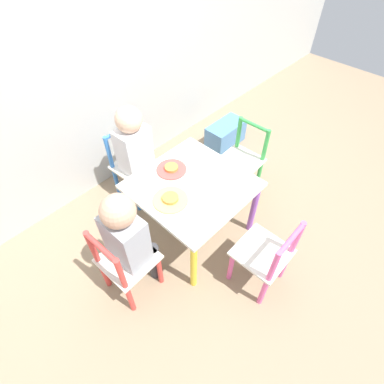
{
  "coord_description": "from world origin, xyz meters",
  "views": [
    {
      "loc": [
        -0.83,
        -0.79,
        1.63
      ],
      "look_at": [
        0.0,
        0.0,
        0.37
      ],
      "focal_mm": 28.0,
      "sensor_mm": 36.0,
      "label": 1
    }
  ],
  "objects_px": {
    "child_left": "(129,236)",
    "storage_bin": "(225,134)",
    "chair_blue": "(133,166)",
    "chair_red": "(125,263)",
    "child_back": "(136,149)",
    "plate_left": "(170,199)",
    "chair_green": "(242,161)",
    "kids_table": "(192,191)",
    "chair_pink": "(265,257)",
    "plate_back": "(171,169)"
  },
  "relations": [
    {
      "from": "child_left",
      "to": "storage_bin",
      "type": "xyz_separation_m",
      "value": [
        1.3,
        0.44,
        -0.33
      ]
    },
    {
      "from": "chair_blue",
      "to": "child_left",
      "type": "xyz_separation_m",
      "value": [
        -0.43,
        -0.54,
        0.18
      ]
    },
    {
      "from": "chair_blue",
      "to": "chair_red",
      "type": "relative_size",
      "value": 1.0
    },
    {
      "from": "child_back",
      "to": "plate_left",
      "type": "bearing_deg",
      "value": -110.13
    },
    {
      "from": "chair_blue",
      "to": "chair_green",
      "type": "relative_size",
      "value": 1.0
    },
    {
      "from": "child_left",
      "to": "storage_bin",
      "type": "height_order",
      "value": "child_left"
    },
    {
      "from": "child_left",
      "to": "plate_left",
      "type": "xyz_separation_m",
      "value": [
        0.29,
        0.02,
        0.01
      ]
    },
    {
      "from": "child_back",
      "to": "kids_table",
      "type": "bearing_deg",
      "value": -90.0
    },
    {
      "from": "chair_red",
      "to": "plate_left",
      "type": "height_order",
      "value": "chair_red"
    },
    {
      "from": "chair_red",
      "to": "storage_bin",
      "type": "bearing_deg",
      "value": -74.52
    },
    {
      "from": "child_left",
      "to": "chair_pink",
      "type": "bearing_deg",
      "value": -139.35
    },
    {
      "from": "plate_back",
      "to": "child_left",
      "type": "bearing_deg",
      "value": -158.1
    },
    {
      "from": "child_back",
      "to": "storage_bin",
      "type": "relative_size",
      "value": 2.14
    },
    {
      "from": "chair_blue",
      "to": "storage_bin",
      "type": "height_order",
      "value": "chair_blue"
    },
    {
      "from": "chair_red",
      "to": "child_back",
      "type": "relative_size",
      "value": 0.72
    },
    {
      "from": "chair_red",
      "to": "chair_pink",
      "type": "distance_m",
      "value": 0.72
    },
    {
      "from": "chair_pink",
      "to": "chair_blue",
      "type": "bearing_deg",
      "value": -88.93
    },
    {
      "from": "plate_left",
      "to": "storage_bin",
      "type": "height_order",
      "value": "plate_left"
    },
    {
      "from": "chair_blue",
      "to": "storage_bin",
      "type": "bearing_deg",
      "value": -9.77
    },
    {
      "from": "kids_table",
      "to": "child_back",
      "type": "relative_size",
      "value": 0.83
    },
    {
      "from": "chair_red",
      "to": "child_back",
      "type": "distance_m",
      "value": 0.71
    },
    {
      "from": "chair_green",
      "to": "storage_bin",
      "type": "xyz_separation_m",
      "value": [
        0.33,
        0.4,
        -0.16
      ]
    },
    {
      "from": "chair_red",
      "to": "child_back",
      "type": "xyz_separation_m",
      "value": [
        0.49,
        0.48,
        0.18
      ]
    },
    {
      "from": "child_back",
      "to": "chair_blue",
      "type": "bearing_deg",
      "value": 90.0
    },
    {
      "from": "chair_blue",
      "to": "plate_back",
      "type": "distance_m",
      "value": 0.4
    },
    {
      "from": "chair_pink",
      "to": "storage_bin",
      "type": "distance_m",
      "value": 1.26
    },
    {
      "from": "chair_pink",
      "to": "chair_green",
      "type": "bearing_deg",
      "value": -134.47
    },
    {
      "from": "child_back",
      "to": "chair_red",
      "type": "bearing_deg",
      "value": -139.08
    },
    {
      "from": "chair_red",
      "to": "chair_blue",
      "type": "bearing_deg",
      "value": -44.58
    },
    {
      "from": "chair_red",
      "to": "plate_back",
      "type": "distance_m",
      "value": 0.58
    },
    {
      "from": "chair_green",
      "to": "plate_back",
      "type": "relative_size",
      "value": 3.0
    },
    {
      "from": "chair_blue",
      "to": "chair_red",
      "type": "height_order",
      "value": "same"
    },
    {
      "from": "chair_blue",
      "to": "plate_left",
      "type": "height_order",
      "value": "chair_blue"
    },
    {
      "from": "plate_back",
      "to": "chair_blue",
      "type": "bearing_deg",
      "value": 94.73
    },
    {
      "from": "storage_bin",
      "to": "plate_left",
      "type": "bearing_deg",
      "value": -157.51
    },
    {
      "from": "child_left",
      "to": "chair_green",
      "type": "bearing_deg",
      "value": -90.13
    },
    {
      "from": "chair_blue",
      "to": "chair_red",
      "type": "xyz_separation_m",
      "value": [
        -0.49,
        -0.54,
        0.0
      ]
    },
    {
      "from": "chair_red",
      "to": "kids_table",
      "type": "bearing_deg",
      "value": -90.0
    },
    {
      "from": "kids_table",
      "to": "chair_blue",
      "type": "xyz_separation_m",
      "value": [
        -0.03,
        0.52,
        -0.12
      ]
    },
    {
      "from": "kids_table",
      "to": "plate_back",
      "type": "height_order",
      "value": "plate_back"
    },
    {
      "from": "chair_green",
      "to": "plate_left",
      "type": "relative_size",
      "value": 2.74
    },
    {
      "from": "child_back",
      "to": "child_left",
      "type": "height_order",
      "value": "child_back"
    },
    {
      "from": "plate_left",
      "to": "kids_table",
      "type": "bearing_deg",
      "value": -0.0
    },
    {
      "from": "kids_table",
      "to": "chair_red",
      "type": "distance_m",
      "value": 0.53
    },
    {
      "from": "kids_table",
      "to": "chair_red",
      "type": "bearing_deg",
      "value": -177.61
    },
    {
      "from": "chair_red",
      "to": "child_back",
      "type": "bearing_deg",
      "value": -48.24
    },
    {
      "from": "kids_table",
      "to": "chair_pink",
      "type": "height_order",
      "value": "chair_pink"
    },
    {
      "from": "child_back",
      "to": "storage_bin",
      "type": "xyz_separation_m",
      "value": [
        0.87,
        -0.04,
        -0.34
      ]
    },
    {
      "from": "child_back",
      "to": "plate_left",
      "type": "distance_m",
      "value": 0.48
    },
    {
      "from": "chair_blue",
      "to": "chair_red",
      "type": "bearing_deg",
      "value": -135.42
    }
  ]
}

